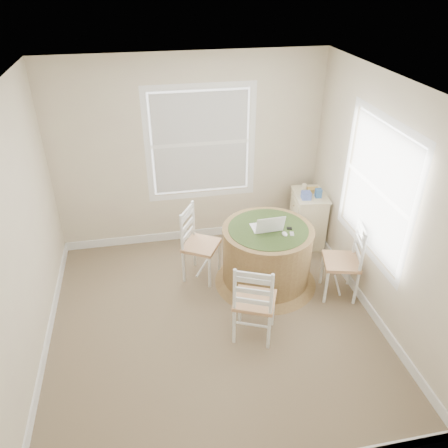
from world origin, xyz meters
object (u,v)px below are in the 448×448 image
object	(u,v)px
round_table	(267,253)
laptop	(267,227)
chair_right	(341,261)
corner_chest	(307,218)
chair_left	(201,245)
chair_near	(255,300)

from	to	relation	value
round_table	laptop	distance (m)	0.39
round_table	chair_right	bearing A→B (deg)	-11.70
chair_right	corner_chest	world-z (taller)	chair_right
chair_left	corner_chest	world-z (taller)	chair_left
chair_right	corner_chest	distance (m)	1.17
chair_left	chair_near	xyz separation A→B (m)	(0.40, -1.12, 0.00)
chair_left	chair_right	world-z (taller)	same
chair_right	chair_left	bearing A→B (deg)	-98.33
round_table	chair_near	distance (m)	0.93
chair_left	chair_right	xyz separation A→B (m)	(1.57, -0.66, 0.00)
round_table	chair_left	bearing A→B (deg)	174.98
chair_near	laptop	xyz separation A→B (m)	(0.36, 0.85, 0.34)
round_table	corner_chest	bearing A→B (deg)	57.81
chair_left	corner_chest	distance (m)	1.67
chair_near	chair_left	bearing A→B (deg)	-47.42
round_table	chair_right	xyz separation A→B (m)	(0.80, -0.39, 0.05)
chair_right	laptop	bearing A→B (deg)	-100.76
round_table	laptop	bearing A→B (deg)	-150.67
round_table	chair_right	size ratio (longest dim) A/B	1.34
corner_chest	laptop	bearing A→B (deg)	-130.40
chair_near	chair_right	distance (m)	1.26
round_table	chair_near	xyz separation A→B (m)	(-0.37, -0.85, 0.05)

